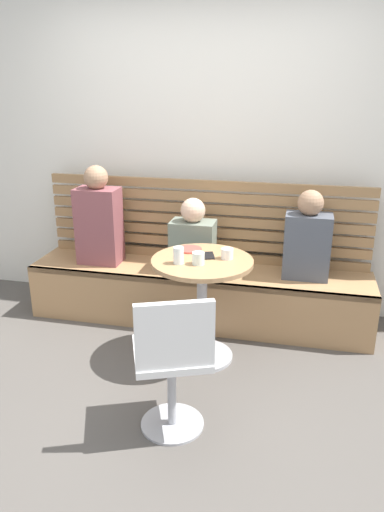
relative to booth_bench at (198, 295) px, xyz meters
name	(u,v)px	position (x,y,z in m)	size (l,w,h in m)	color
ground	(155,409)	(0.00, -1.20, -0.22)	(8.00, 8.00, 0.00)	#514C47
back_wall	(210,133)	(0.00, 0.44, 1.23)	(5.20, 0.10, 2.90)	white
booth_bench	(198,295)	(0.00, 0.00, 0.00)	(2.70, 0.52, 0.44)	#A87C51
booth_backrest	(205,220)	(0.00, 0.24, 0.56)	(2.65, 0.04, 0.67)	#9A7249
cafe_table	(202,290)	(0.15, -0.56, 0.30)	(0.68, 0.68, 0.74)	#ADADB2
white_chair	(173,360)	(0.16, -1.37, 0.24)	(0.52, 0.52, 0.85)	#ADADB2
person_adult	(99,220)	(-0.82, -0.01, 0.58)	(0.34, 0.22, 0.80)	brown
person_child_left	(308,239)	(0.83, 0.04, 0.52)	(0.34, 0.22, 0.67)	#4C515B
person_child_middle	(193,240)	(-0.04, -0.02, 0.47)	(0.34, 0.22, 0.58)	slate
cup_glass_short	(198,258)	(0.14, -0.65, 0.56)	(0.08, 0.08, 0.08)	silver
cup_water_clear	(178,255)	(0.01, -0.67, 0.57)	(0.07, 0.07, 0.11)	white
cup_ceramic_white	(227,254)	(0.31, -0.51, 0.55)	(0.08, 0.08, 0.07)	white
plate_small	(190,249)	(0.02, -0.40, 0.52)	(0.17, 0.17, 0.01)	#DB4C42
phone_on_table	(209,256)	(0.18, -0.49, 0.52)	(0.07, 0.14, 0.01)	black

